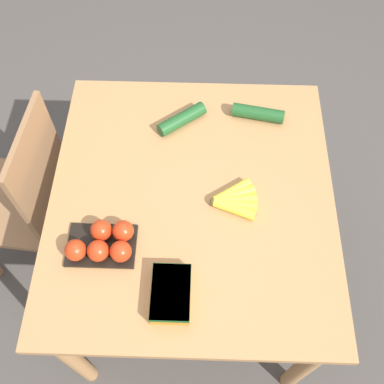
% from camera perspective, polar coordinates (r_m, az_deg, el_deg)
% --- Properties ---
extents(ground_plane, '(12.00, 12.00, 0.00)m').
position_cam_1_polar(ground_plane, '(2.26, -0.00, -10.48)').
color(ground_plane, '#4C4742').
extents(dining_table, '(1.07, 0.99, 0.78)m').
position_cam_1_polar(dining_table, '(1.66, -0.00, -2.54)').
color(dining_table, '#B27F4C').
rests_on(dining_table, ground_plane).
extents(chair, '(0.45, 0.44, 0.94)m').
position_cam_1_polar(chair, '(2.02, -20.08, -0.74)').
color(chair, '#8E6642').
rests_on(chair, ground_plane).
extents(banana_bunch, '(0.16, 0.16, 0.03)m').
position_cam_1_polar(banana_bunch, '(1.54, 5.30, -1.04)').
color(banana_bunch, brown).
rests_on(banana_bunch, dining_table).
extents(tomato_pack, '(0.15, 0.22, 0.08)m').
position_cam_1_polar(tomato_pack, '(1.46, -11.19, -6.38)').
color(tomato_pack, black).
rests_on(tomato_pack, dining_table).
extents(carrot_bag, '(0.18, 0.12, 0.05)m').
position_cam_1_polar(carrot_bag, '(1.39, -2.70, -12.73)').
color(carrot_bag, orange).
rests_on(carrot_bag, dining_table).
extents(cucumber_near, '(0.09, 0.20, 0.05)m').
position_cam_1_polar(cucumber_near, '(1.76, 8.38, 9.87)').
color(cucumber_near, '#1E5123').
rests_on(cucumber_near, dining_table).
extents(cucumber_far, '(0.16, 0.19, 0.05)m').
position_cam_1_polar(cucumber_far, '(1.72, -1.30, 9.24)').
color(cucumber_far, '#1E5123').
rests_on(cucumber_far, dining_table).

